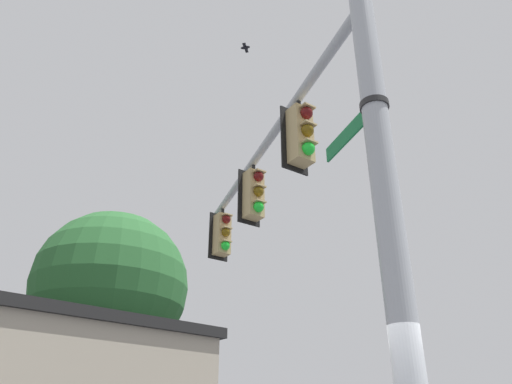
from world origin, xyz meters
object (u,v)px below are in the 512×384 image
at_px(traffic_light_nearest_pole, 301,135).
at_px(traffic_light_mid_inner, 254,194).
at_px(street_name_sign, 362,119).
at_px(traffic_light_mid_outer, 222,234).
at_px(bird_flying, 245,47).

height_order(traffic_light_nearest_pole, traffic_light_mid_inner, same).
distance_m(traffic_light_nearest_pole, traffic_light_mid_inner, 2.38).
bearing_deg(traffic_light_mid_inner, street_name_sign, 74.88).
bearing_deg(traffic_light_mid_outer, traffic_light_mid_inner, 74.95).
relative_size(traffic_light_nearest_pole, traffic_light_mid_outer, 1.00).
bearing_deg(traffic_light_mid_outer, bird_flying, 70.94).
distance_m(traffic_light_mid_outer, street_name_sign, 6.65).
xyz_separation_m(street_name_sign, bird_flying, (-1.02, -4.34, 5.07)).
relative_size(traffic_light_nearest_pole, traffic_light_mid_inner, 1.00).
bearing_deg(traffic_light_nearest_pole, traffic_light_mid_inner, -105.05).
bearing_deg(traffic_light_mid_inner, bird_flying, -73.90).
distance_m(traffic_light_mid_inner, street_name_sign, 4.30).
bearing_deg(bird_flying, traffic_light_nearest_pole, 78.21).
xyz_separation_m(traffic_light_mid_outer, bird_flying, (0.70, 2.02, 4.18)).
distance_m(traffic_light_nearest_pole, bird_flying, 4.94).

